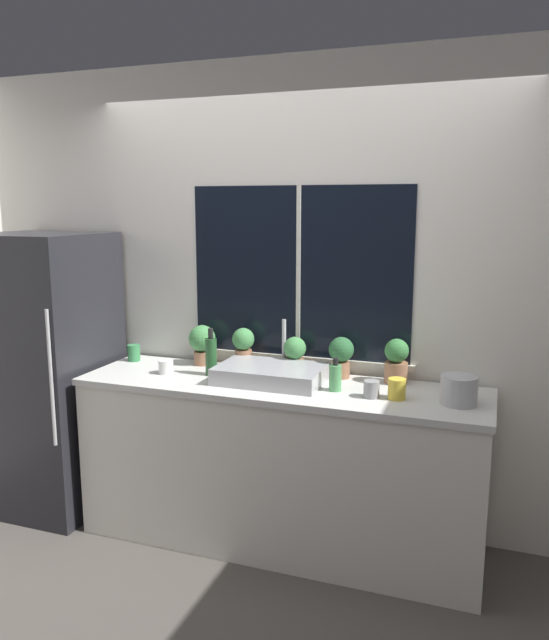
# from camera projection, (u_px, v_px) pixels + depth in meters

# --- Properties ---
(ground_plane) EXTENTS (14.00, 14.00, 0.00)m
(ground_plane) POSITION_uv_depth(u_px,v_px,m) (260.00, 569.00, 3.27)
(ground_plane) COLOR #4C4742
(wall_back) EXTENTS (8.00, 0.09, 2.70)m
(wall_back) POSITION_uv_depth(u_px,v_px,m) (300.00, 297.00, 3.65)
(wall_back) COLOR silver
(wall_back) RESTS_ON ground_plane
(wall_left) EXTENTS (0.06, 7.00, 2.70)m
(wall_left) POSITION_uv_depth(u_px,v_px,m) (81.00, 270.00, 5.14)
(wall_left) COLOR silver
(wall_left) RESTS_ON ground_plane
(counter) EXTENTS (2.23, 0.62, 0.93)m
(counter) POSITION_uv_depth(u_px,v_px,m) (279.00, 464.00, 3.47)
(counter) COLOR white
(counter) RESTS_ON ground_plane
(refrigerator) EXTENTS (0.72, 0.70, 1.72)m
(refrigerator) POSITION_uv_depth(u_px,v_px,m) (47.00, 372.00, 3.87)
(refrigerator) COLOR #232328
(refrigerator) RESTS_ON ground_plane
(sink) EXTENTS (0.58, 0.43, 0.31)m
(sink) POSITION_uv_depth(u_px,v_px,m) (271.00, 374.00, 3.41)
(sink) COLOR #ADADB2
(sink) RESTS_ON counter
(potted_plant_far_left) EXTENTS (0.16, 0.16, 0.24)m
(potted_plant_far_left) POSITION_uv_depth(u_px,v_px,m) (202.00, 342.00, 3.76)
(potted_plant_far_left) COLOR #9E6B4C
(potted_plant_far_left) RESTS_ON counter
(potted_plant_left) EXTENTS (0.13, 0.13, 0.24)m
(potted_plant_left) POSITION_uv_depth(u_px,v_px,m) (243.00, 346.00, 3.67)
(potted_plant_left) COLOR #9E6B4C
(potted_plant_left) RESTS_ON counter
(potted_plant_center) EXTENTS (0.13, 0.13, 0.21)m
(potted_plant_center) POSITION_uv_depth(u_px,v_px,m) (295.00, 354.00, 3.57)
(potted_plant_center) COLOR #9E6B4C
(potted_plant_center) RESTS_ON counter
(potted_plant_right) EXTENTS (0.14, 0.14, 0.23)m
(potted_plant_right) POSITION_uv_depth(u_px,v_px,m) (341.00, 354.00, 3.47)
(potted_plant_right) COLOR #9E6B4C
(potted_plant_right) RESTS_ON counter
(potted_plant_far_right) EXTENTS (0.13, 0.13, 0.25)m
(potted_plant_far_right) POSITION_uv_depth(u_px,v_px,m) (396.00, 361.00, 3.37)
(potted_plant_far_right) COLOR #9E6B4C
(potted_plant_far_right) RESTS_ON counter
(soap_bottle) EXTENTS (0.06, 0.06, 0.18)m
(soap_bottle) POSITION_uv_depth(u_px,v_px,m) (335.00, 377.00, 3.24)
(soap_bottle) COLOR #519E5B
(soap_bottle) RESTS_ON counter
(bottle_tall) EXTENTS (0.07, 0.07, 0.27)m
(bottle_tall) POSITION_uv_depth(u_px,v_px,m) (211.00, 356.00, 3.53)
(bottle_tall) COLOR #235128
(bottle_tall) RESTS_ON counter
(mug_green) EXTENTS (0.08, 0.08, 0.10)m
(mug_green) POSITION_uv_depth(u_px,v_px,m) (134.00, 353.00, 3.87)
(mug_green) COLOR #38844C
(mug_green) RESTS_ON counter
(mug_white) EXTENTS (0.09, 0.09, 0.08)m
(mug_white) POSITION_uv_depth(u_px,v_px,m) (166.00, 367.00, 3.58)
(mug_white) COLOR white
(mug_white) RESTS_ON counter
(mug_grey) EXTENTS (0.08, 0.08, 0.09)m
(mug_grey) POSITION_uv_depth(u_px,v_px,m) (371.00, 389.00, 3.13)
(mug_grey) COLOR gray
(mug_grey) RESTS_ON counter
(mug_yellow) EXTENTS (0.09, 0.09, 0.10)m
(mug_yellow) POSITION_uv_depth(u_px,v_px,m) (397.00, 389.00, 3.11)
(mug_yellow) COLOR gold
(mug_yellow) RESTS_ON counter
(kettle) EXTENTS (0.18, 0.18, 0.16)m
(kettle) POSITION_uv_depth(u_px,v_px,m) (459.00, 389.00, 3.02)
(kettle) COLOR #B2B2B7
(kettle) RESTS_ON counter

